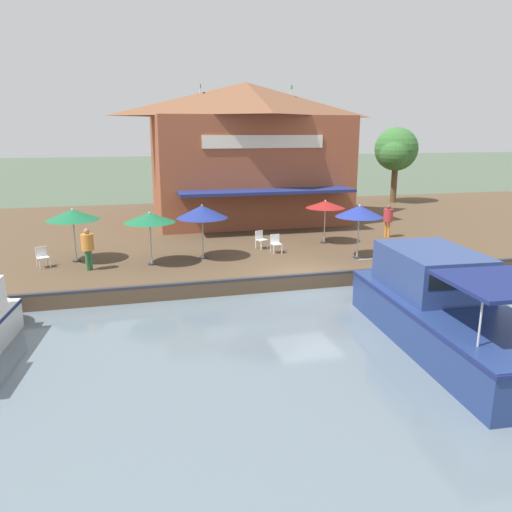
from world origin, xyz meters
name	(u,v)px	position (x,y,z in m)	size (l,w,h in m)	color
ground_plane	(306,291)	(0.00, 0.00, 0.00)	(220.00, 220.00, 0.00)	#4C5B47
quay_deck	(243,231)	(-11.00, 0.00, 0.30)	(22.00, 56.00, 0.60)	brown
quay_edge_fender	(305,275)	(-0.10, 0.00, 0.65)	(0.20, 50.40, 0.10)	#2D2D33
waterfront_restaurant	(247,151)	(-13.58, 0.85, 4.86)	(10.25, 11.94, 8.38)	brown
patio_umbrella_mid_patio_right	(202,212)	(-3.87, -3.45, 2.69)	(2.23, 2.23, 2.41)	#B7B7B7
patio_umbrella_by_entrance	(150,218)	(-3.37, -5.71, 2.60)	(2.12, 2.12, 2.25)	#B7B7B7
patio_umbrella_back_row	(359,211)	(-2.24, 3.21, 2.70)	(2.07, 2.07, 2.39)	#B7B7B7
patio_umbrella_mid_patio_left	(73,215)	(-4.71, -8.85, 2.64)	(2.21, 2.21, 2.31)	#B7B7B7
patio_umbrella_far_corner	(325,205)	(-5.49, 2.94, 2.55)	(1.94, 1.94, 2.17)	#B7B7B7
cafe_chair_far_corner_seat	(261,239)	(-5.12, -0.47, 1.08)	(0.59, 0.59, 0.85)	white
cafe_chair_under_first_umbrella	(42,256)	(-4.06, -10.11, 1.08)	(0.58, 0.58, 0.85)	white
cafe_chair_mid_patio	(276,243)	(-4.10, -0.02, 1.08)	(0.47, 0.47, 0.85)	white
person_near_entrance	(88,244)	(-3.11, -8.22, 1.69)	(0.49, 0.49, 1.72)	#337547
person_mid_patio	(388,217)	(-5.95, 6.71, 1.70)	(0.49, 0.49, 1.75)	orange
motorboat_outer_channel	(435,305)	(5.07, 2.26, 1.01)	(9.42, 3.51, 2.54)	navy
tree_upstream_bank	(188,135)	(-17.77, -2.25, 5.81)	(4.21, 4.01, 7.34)	brown
tree_behind_restaurant	(396,151)	(-17.75, 13.66, 4.61)	(3.47, 3.31, 5.78)	brown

